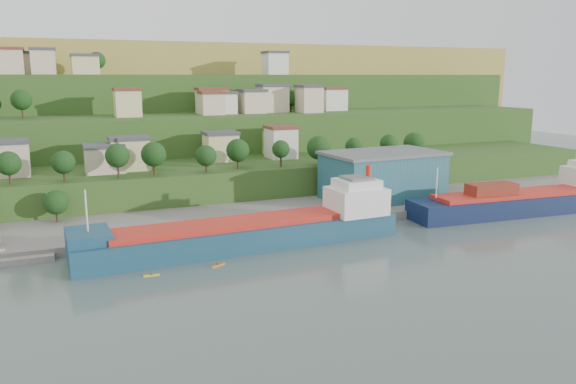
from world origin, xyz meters
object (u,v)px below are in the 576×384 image
kayak_orange (218,265)px  warehouse (383,175)px  cargo_ship_near (254,234)px  cargo_ship_far (529,202)px

kayak_orange → warehouse: bearing=5.7°
cargo_ship_near → cargo_ship_far: size_ratio=1.08×
cargo_ship_near → cargo_ship_far: bearing=-1.7°
cargo_ship_near → cargo_ship_far: (75.39, 1.29, -0.10)m
cargo_ship_far → kayak_orange: 86.15m
cargo_ship_far → cargo_ship_near: bearing=-175.5°
cargo_ship_near → kayak_orange: (-10.13, -8.84, -2.54)m
warehouse → kayak_orange: bearing=-154.2°
cargo_ship_far → warehouse: bearing=149.8°
warehouse → kayak_orange: (-54.30, -31.00, -8.21)m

